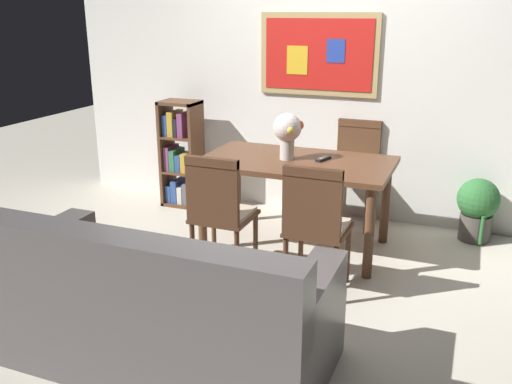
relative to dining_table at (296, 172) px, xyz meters
The scene contains 11 objects.
ground_plane 0.86m from the dining_table, 84.50° to the right, with size 12.00×12.00×0.00m, color beige.
wall_back_with_painting 1.13m from the dining_table, 86.58° to the left, with size 5.20×0.14×2.60m.
dining_table is the anchor object (origin of this frame).
dining_chair_far_right 0.80m from the dining_table, 66.69° to the left, with size 0.40×0.41×0.91m.
dining_chair_near_right 0.82m from the dining_table, 63.04° to the right, with size 0.40×0.41×0.91m.
dining_chair_near_left 0.80m from the dining_table, 113.42° to the right, with size 0.40×0.41×0.91m.
leather_couch 1.81m from the dining_table, 96.04° to the right, with size 1.80×0.84×0.84m.
bookshelf 1.47m from the dining_table, 157.11° to the left, with size 0.36×0.28×1.02m.
potted_ivy 1.55m from the dining_table, 26.58° to the left, with size 0.34×0.34×0.53m.
flower_vase 0.33m from the dining_table, behind, with size 0.23×0.22×0.36m.
tv_remote 0.23m from the dining_table, 19.66° to the left, with size 0.09×0.16×0.02m.
Camera 1 is at (1.20, -3.40, 1.83)m, focal length 39.06 mm.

